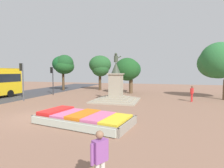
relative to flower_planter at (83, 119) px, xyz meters
The scene contains 11 objects.
ground_plane 3.59m from the flower_planter, behind, with size 71.96×71.96×0.00m, color #8C6651.
flower_planter is the anchor object (origin of this frame).
statue_monument 8.42m from the flower_planter, 90.80° to the left, with size 4.71×4.71×5.12m.
traffic_light_mid_block 11.63m from the flower_planter, 149.51° to the left, with size 0.41×0.30×4.03m.
traffic_light_far_corner 14.75m from the flower_planter, 131.57° to the left, with size 0.42×0.30×3.75m.
pedestrian_with_handbag 6.27m from the flower_planter, 60.51° to the right, with size 0.49×0.65×1.63m.
pedestrian_near_planter 12.79m from the flower_planter, 53.29° to the left, with size 0.38×0.51×1.67m.
park_tree_far_left 19.73m from the flower_planter, 106.66° to the left, with size 3.78×3.49×5.88m.
park_tree_behind_statue 17.85m from the flower_planter, 49.88° to the left, with size 5.81×4.34×6.50m.
park_tree_far_right 20.37m from the flower_planter, 124.56° to the left, with size 3.58×3.36×5.94m.
park_tree_street_side 15.77m from the flower_planter, 90.38° to the left, with size 3.59×4.17×5.10m.
Camera 1 is at (8.13, -10.02, 3.13)m, focal length 28.00 mm.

